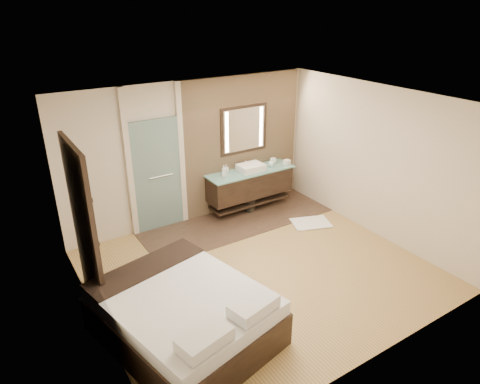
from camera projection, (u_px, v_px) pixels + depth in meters
floor at (259, 270)px, 6.87m from camera, size 5.00×5.00×0.00m
tile_strip at (238, 221)px, 8.39m from camera, size 3.80×1.30×0.01m
stone_wall at (242, 143)px, 8.56m from camera, size 2.60×0.08×2.70m
vanity at (250, 183)px, 8.65m from camera, size 1.85×0.55×0.88m
mirror_unit at (244, 129)px, 8.39m from camera, size 1.06×0.04×0.96m
frosted_door at (157, 171)px, 7.73m from camera, size 1.10×0.12×2.70m
shoji_partition at (85, 229)px, 5.64m from camera, size 0.06×1.20×2.40m
bed at (184, 315)px, 5.39m from camera, size 2.13×2.45×0.82m
bath_mat at (311, 223)px, 8.30m from camera, size 0.85×0.72×0.02m
waste_bin at (250, 205)px, 8.75m from camera, size 0.27×0.27×0.27m
tissue_box at (287, 162)px, 8.81m from camera, size 0.14×0.14×0.10m
soap_bottle_a at (224, 171)px, 8.16m from camera, size 0.11×0.11×0.23m
soap_bottle_b at (226, 169)px, 8.35m from camera, size 0.08×0.09×0.18m
soap_bottle_c at (271, 163)px, 8.70m from camera, size 0.13×0.13×0.15m
cup at (273, 161)px, 8.88m from camera, size 0.15×0.15×0.11m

